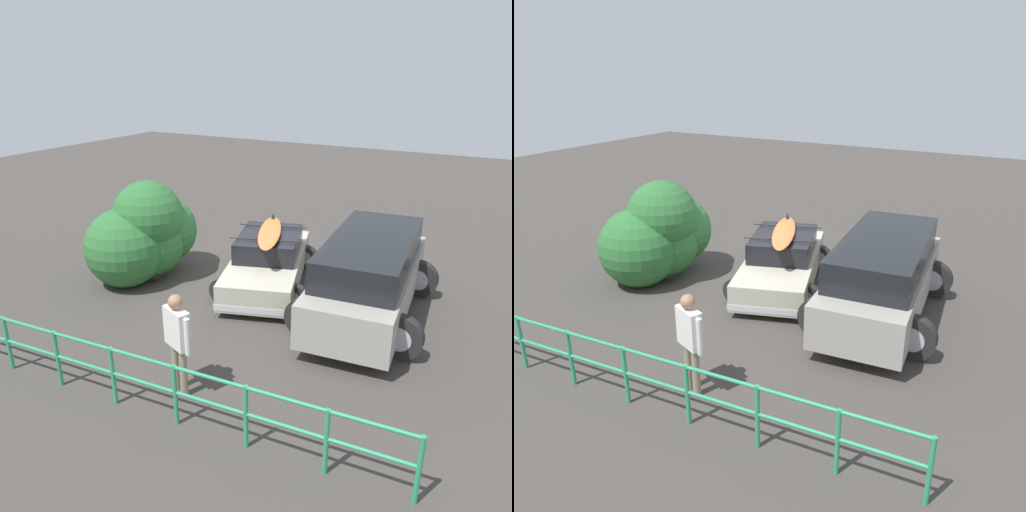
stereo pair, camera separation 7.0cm
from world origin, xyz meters
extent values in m
cube|color=#423D38|center=(0.00, 0.00, -0.01)|extent=(44.00, 44.00, 0.02)
cube|color=#B7B29E|center=(-0.11, -0.03, 0.47)|extent=(2.82, 4.38, 0.60)
cube|color=black|center=(-0.06, -0.19, 1.01)|extent=(1.97, 2.31, 0.49)
cube|color=silver|center=(-0.73, 1.87, 0.29)|extent=(1.61, 0.61, 0.14)
cube|color=silver|center=(0.51, -1.93, 0.29)|extent=(1.61, 0.61, 0.14)
cylinder|color=black|center=(-1.30, 0.91, 0.31)|extent=(0.61, 0.18, 0.61)
cylinder|color=#B7B7BC|center=(-1.30, 0.91, 0.31)|extent=(0.34, 0.19, 0.34)
cylinder|color=black|center=(0.29, 1.43, 0.31)|extent=(0.61, 0.18, 0.61)
cylinder|color=#B7B7BC|center=(0.29, 1.43, 0.31)|extent=(0.34, 0.19, 0.34)
cylinder|color=black|center=(-0.51, -1.49, 0.31)|extent=(0.61, 0.18, 0.61)
cylinder|color=#B7B7BC|center=(-0.51, -1.49, 0.31)|extent=(0.34, 0.19, 0.34)
cylinder|color=black|center=(1.07, -0.97, 0.31)|extent=(0.61, 0.18, 0.61)
cylinder|color=#B7B7BC|center=(1.07, -0.97, 0.31)|extent=(0.34, 0.19, 0.34)
cylinder|color=black|center=(-0.23, 0.33, 1.30)|extent=(1.64, 0.56, 0.03)
cylinder|color=black|center=(0.11, -0.70, 1.30)|extent=(1.64, 0.56, 0.03)
ellipsoid|color=orange|center=(-0.14, -0.06, 1.36)|extent=(1.46, 2.53, 0.09)
cone|color=black|center=(0.25, -0.99, 1.47)|extent=(0.10, 0.10, 0.14)
cube|color=#9E998E|center=(-2.75, 0.39, 0.72)|extent=(2.20, 4.97, 0.88)
cube|color=black|center=(-2.75, 0.39, 1.48)|extent=(1.96, 3.90, 0.64)
cylinder|color=black|center=(-2.52, -2.11, 0.82)|extent=(0.80, 0.25, 0.79)
cylinder|color=black|center=(-3.78, 1.75, 0.44)|extent=(0.88, 0.22, 0.88)
cylinder|color=#B7B7BC|center=(-3.78, 1.75, 0.44)|extent=(0.48, 0.23, 0.48)
cylinder|color=black|center=(-1.99, 1.92, 0.44)|extent=(0.88, 0.22, 0.88)
cylinder|color=#B7B7BC|center=(-1.99, 1.92, 0.44)|extent=(0.48, 0.23, 0.48)
cylinder|color=black|center=(-3.51, -1.14, 0.44)|extent=(0.88, 0.22, 0.88)
cylinder|color=#B7B7BC|center=(-3.51, -1.14, 0.44)|extent=(0.48, 0.23, 0.48)
cylinder|color=black|center=(-1.72, -0.97, 0.44)|extent=(0.88, 0.22, 0.88)
cylinder|color=#B7B7BC|center=(-1.72, -0.97, 0.44)|extent=(0.48, 0.23, 0.48)
cylinder|color=gray|center=(-0.99, 4.59, 0.44)|extent=(0.13, 0.13, 0.88)
cylinder|color=gray|center=(-0.76, 4.50, 0.44)|extent=(0.13, 0.13, 0.88)
cube|color=silver|center=(-0.88, 4.54, 1.21)|extent=(0.55, 0.38, 0.66)
sphere|color=#9E7556|center=(-0.88, 4.54, 1.67)|extent=(0.24, 0.24, 0.24)
cylinder|color=silver|center=(-1.16, 4.66, 1.18)|extent=(0.09, 0.09, 0.62)
cylinder|color=silver|center=(-0.59, 4.43, 1.18)|extent=(0.09, 0.09, 0.62)
cylinder|color=#2D9366|center=(-4.80, 4.96, 0.52)|extent=(0.07, 0.07, 1.04)
cylinder|color=#2D9366|center=(-3.64, 5.05, 0.52)|extent=(0.07, 0.07, 1.04)
cylinder|color=#2D9366|center=(-2.47, 5.13, 0.52)|extent=(0.07, 0.07, 1.04)
cylinder|color=#2D9366|center=(-1.31, 5.21, 0.52)|extent=(0.07, 0.07, 1.04)
cylinder|color=#2D9366|center=(-0.14, 5.29, 0.52)|extent=(0.07, 0.07, 1.04)
cylinder|color=#2D9366|center=(1.02, 5.38, 0.52)|extent=(0.07, 0.07, 1.04)
cylinder|color=#2D9366|center=(2.19, 5.46, 0.52)|extent=(0.07, 0.07, 1.04)
cylinder|color=#2D9366|center=(-0.72, 5.25, 1.01)|extent=(8.16, 0.63, 0.06)
cylinder|color=#2D9366|center=(-0.72, 5.25, 0.57)|extent=(8.16, 0.63, 0.06)
cylinder|color=brown|center=(2.65, 1.01, 0.27)|extent=(0.34, 0.34, 0.53)
sphere|color=#2D6B33|center=(2.96, 1.61, 0.94)|extent=(1.95, 1.95, 1.95)
sphere|color=#2D6B33|center=(2.66, 1.00, 0.90)|extent=(1.63, 1.63, 1.63)
sphere|color=#2D6B33|center=(2.63, 1.06, 1.66)|extent=(1.71, 1.71, 1.71)
sphere|color=#2D6B33|center=(2.74, 0.41, 1.10)|extent=(1.76, 1.76, 1.76)
camera|label=1|loc=(-5.35, 10.03, 5.13)|focal=35.00mm
camera|label=2|loc=(-5.41, 10.00, 5.13)|focal=35.00mm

